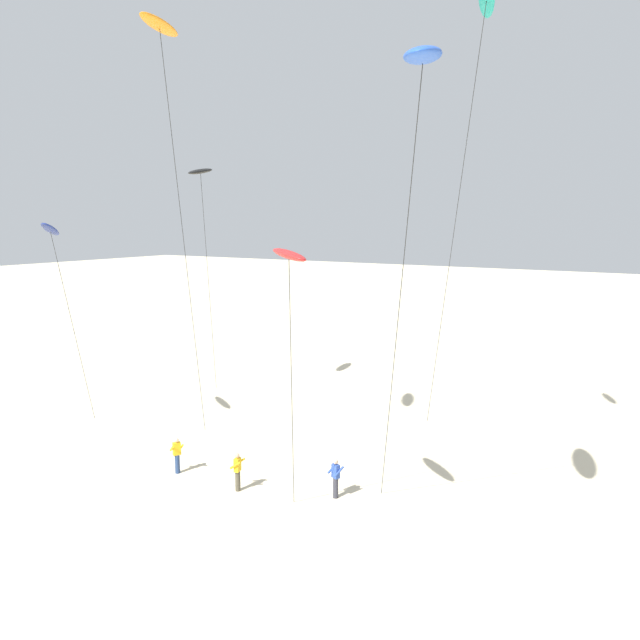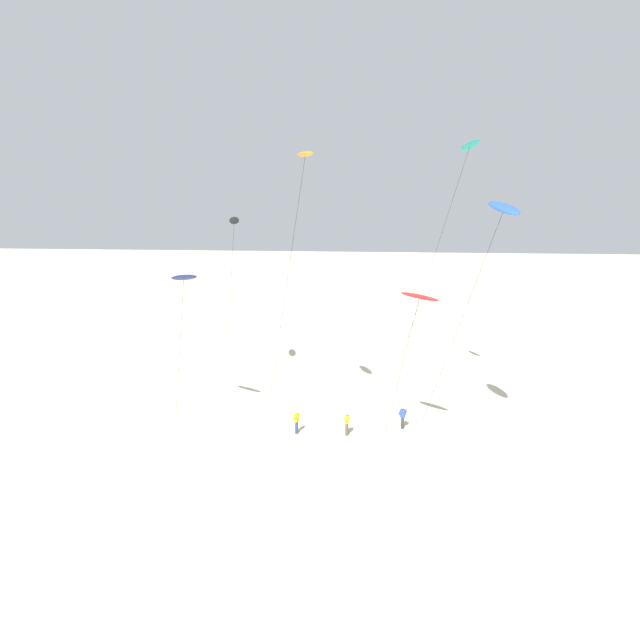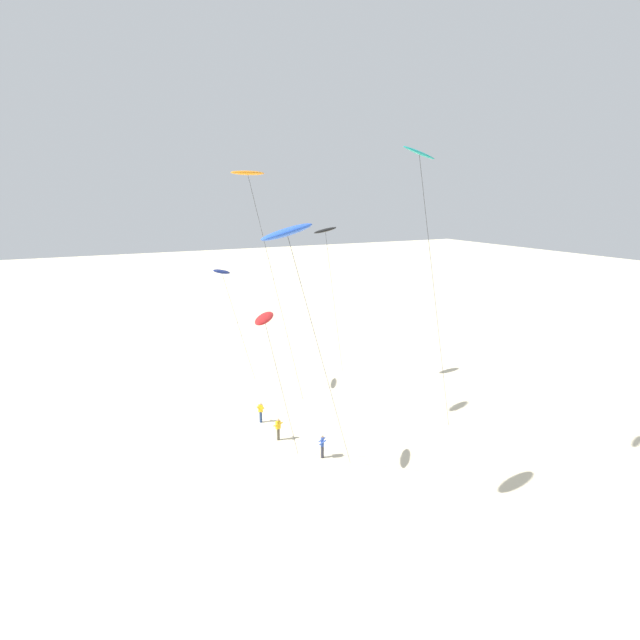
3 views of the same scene
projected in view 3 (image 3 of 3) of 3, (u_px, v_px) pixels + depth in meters
ground_plane at (223, 430)px, 41.26m from camera, size 260.00×260.00×0.00m
kite_red at (265, 319)px, 32.29m from camera, size 3.22×4.16×10.60m
kite_teal at (420, 159)px, 30.66m from camera, size 5.36×8.79×20.19m
kite_black at (325, 231)px, 48.66m from camera, size 2.57×4.35×14.62m
kite_blue at (288, 233)px, 26.84m from camera, size 4.81×7.78×16.22m
kite_orange at (248, 175)px, 37.44m from camera, size 4.54×7.30×19.02m
kite_navy at (222, 272)px, 46.50m from camera, size 3.68×4.87×11.49m
kite_flyer_nearest at (322, 446)px, 36.78m from camera, size 0.68×0.66×1.67m
kite_flyer_middle at (278, 428)px, 39.45m from camera, size 0.61×0.63×1.67m
kite_flyer_furthest at (261, 412)px, 42.48m from camera, size 0.70×0.71×1.67m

